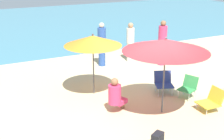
# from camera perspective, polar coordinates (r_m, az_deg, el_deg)

# --- Properties ---
(ground_plane) EXTENTS (40.00, 40.00, 0.00)m
(ground_plane) POSITION_cam_1_polar(r_m,az_deg,el_deg) (8.59, 7.07, -6.74)
(ground_plane) COLOR #D3BC8C
(sea_water) EXTENTS (40.00, 16.00, 0.01)m
(sea_water) POSITION_cam_1_polar(r_m,az_deg,el_deg) (20.81, -14.09, 8.47)
(sea_water) COLOR teal
(sea_water) RESTS_ON ground_plane
(umbrella_orange) EXTENTS (1.69, 1.69, 1.87)m
(umbrella_orange) POSITION_cam_1_polar(r_m,az_deg,el_deg) (8.79, -3.62, 5.55)
(umbrella_orange) COLOR #4C4C51
(umbrella_orange) RESTS_ON ground_plane
(umbrella_red) EXTENTS (2.20, 2.20, 2.06)m
(umbrella_red) POSITION_cam_1_polar(r_m,az_deg,el_deg) (7.66, 10.09, 4.60)
(umbrella_red) COLOR #4C4C51
(umbrella_red) RESTS_ON ground_plane
(beach_chair_a) EXTENTS (0.70, 0.72, 0.64)m
(beach_chair_a) POSITION_cam_1_polar(r_m,az_deg,el_deg) (9.41, 9.66, -2.17)
(beach_chair_a) COLOR navy
(beach_chair_a) RESTS_ON ground_plane
(beach_chair_b) EXTENTS (0.62, 0.55, 0.60)m
(beach_chair_b) POSITION_cam_1_polar(r_m,az_deg,el_deg) (8.63, 18.24, -5.41)
(beach_chair_b) COLOR gold
(beach_chair_b) RESTS_ON ground_plane
(beach_chair_c) EXTENTS (0.63, 0.59, 0.63)m
(beach_chair_c) POSITION_cam_1_polar(r_m,az_deg,el_deg) (9.24, 14.19, -2.96)
(beach_chair_c) COLOR #33934C
(beach_chair_c) RESTS_ON ground_plane
(person_a) EXTENTS (0.33, 0.33, 1.74)m
(person_a) POSITION_cam_1_polar(r_m,az_deg,el_deg) (11.84, 9.44, 5.07)
(person_a) COLOR #DB3866
(person_a) RESTS_ON ground_plane
(person_b) EXTENTS (0.32, 0.32, 1.68)m
(person_b) POSITION_cam_1_polar(r_m,az_deg,el_deg) (11.58, -1.92, 4.84)
(person_b) COLOR #2D519E
(person_b) RESTS_ON ground_plane
(person_c) EXTENTS (0.31, 0.31, 1.57)m
(person_c) POSITION_cam_1_polar(r_m,az_deg,el_deg) (12.18, 3.46, 5.28)
(person_c) COLOR silver
(person_c) RESTS_ON ground_plane
(person_d) EXTENTS (0.57, 0.47, 0.97)m
(person_d) POSITION_cam_1_polar(r_m,az_deg,el_deg) (8.02, 0.71, -4.70)
(person_d) COLOR #DB3866
(person_d) RESTS_ON ground_plane
(beach_bag) EXTENTS (0.34, 0.30, 0.28)m
(beach_bag) POSITION_cam_1_polar(r_m,az_deg,el_deg) (6.87, 8.56, -12.69)
(beach_bag) COLOR black
(beach_bag) RESTS_ON ground_plane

